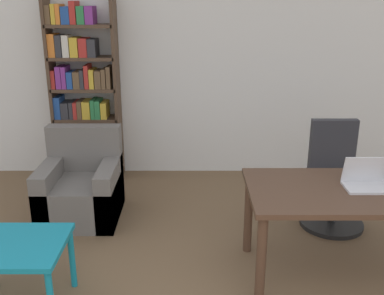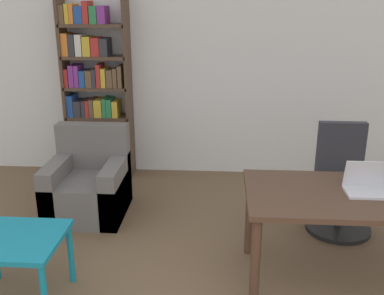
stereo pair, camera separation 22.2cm
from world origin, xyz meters
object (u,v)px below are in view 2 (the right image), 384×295
bookshelf (94,95)px  laptop (369,186)px  side_table_blue (14,247)px  office_chair (340,185)px  armchair (89,186)px  desk (354,205)px

bookshelf → laptop: bearing=-38.5°
side_table_blue → bookshelf: size_ratio=0.31×
office_chair → armchair: size_ratio=1.16×
armchair → office_chair: bearing=-3.3°
office_chair → side_table_blue: office_chair is taller
armchair → bookshelf: size_ratio=0.41×
bookshelf → office_chair: bearing=-24.6°
office_chair → bookshelf: bearing=155.4°
office_chair → side_table_blue: bearing=-153.1°
armchair → bookshelf: (-0.19, 1.04, 0.70)m
laptop → side_table_blue: size_ratio=0.50×
side_table_blue → bookshelf: 2.51m
side_table_blue → bookshelf: bearing=92.0°
side_table_blue → bookshelf: bookshelf is taller
office_chair → laptop: bearing=-92.9°
desk → office_chair: 0.90m
side_table_blue → laptop: bearing=9.8°
desk → office_chair: size_ratio=1.57×
armchair → desk: bearing=-24.0°
desk → armchair: bearing=156.0°
laptop → armchair: bearing=157.4°
desk → armchair: 2.50m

